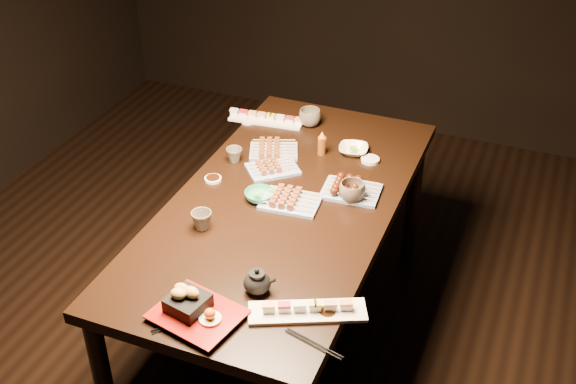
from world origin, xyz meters
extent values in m
plane|color=black|center=(0.00, 0.00, 0.00)|extent=(5.00, 5.00, 0.00)
cube|color=black|center=(0.10, 0.30, 0.38)|extent=(1.17, 1.92, 0.75)
imported|color=#2F9270|center=(0.00, 0.28, 0.77)|extent=(0.15, 0.15, 0.04)
imported|color=#FCF1CE|center=(0.25, 0.79, 0.77)|extent=(0.16, 0.16, 0.03)
imported|color=brown|center=(-0.13, 0.01, 0.79)|extent=(0.09, 0.09, 0.08)
imported|color=brown|center=(0.36, 0.42, 0.79)|extent=(0.15, 0.15, 0.09)
imported|color=brown|center=(-0.23, 0.52, 0.78)|extent=(0.08, 0.08, 0.07)
imported|color=brown|center=(-0.03, 0.97, 0.79)|extent=(0.14, 0.14, 0.09)
cylinder|color=#68360D|center=(0.11, 0.73, 0.81)|extent=(0.05, 0.05, 0.12)
cylinder|color=white|center=(-0.25, 0.34, 0.76)|extent=(0.08, 0.08, 0.01)
cylinder|color=white|center=(0.34, 0.75, 0.76)|extent=(0.11, 0.11, 0.01)
cylinder|color=white|center=(0.49, -0.27, 0.76)|extent=(0.09, 0.09, 0.01)
cylinder|color=white|center=(-0.33, 0.88, 0.76)|extent=(0.09, 0.09, 0.01)
camera|label=1|loc=(1.05, -2.00, 2.46)|focal=45.00mm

